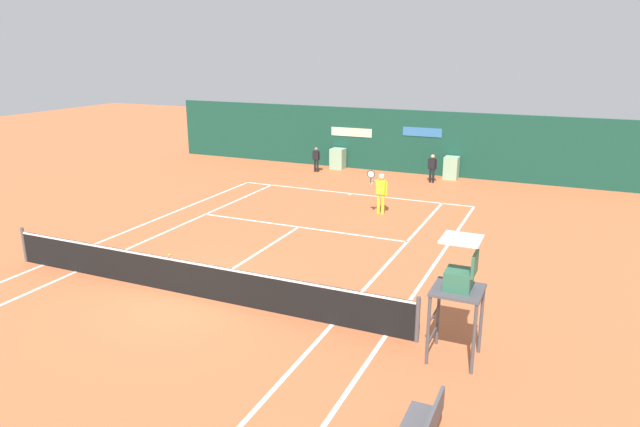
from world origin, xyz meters
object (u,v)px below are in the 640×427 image
Objects in this scene: player_bench at (424,423)px; player_on_baseline at (381,190)px; umpire_chair at (459,283)px; tennis_ball_by_sideline at (170,255)px; tennis_ball_near_service_line at (246,197)px; ball_kid_right_post at (316,158)px; ball_kid_left_post at (432,166)px.

player_bench is 0.65× the size of player_on_baseline.
umpire_chair reaches higher than player_bench.
tennis_ball_by_sideline is at bearing 59.38° from player_bench.
umpire_chair is at bearing -41.61° from tennis_ball_near_service_line.
player_on_baseline reaches higher than player_bench.
ball_kid_right_post is 0.94× the size of ball_kid_left_post.
player_on_baseline is at bearing 26.42° from umpire_chair.
player_on_baseline is at bearing 0.30° from tennis_ball_near_service_line.
ball_kid_left_post is (6.02, 0.00, 0.05)m from ball_kid_right_post.
ball_kid_left_post reaches higher than tennis_ball_by_sideline.
player_on_baseline is at bearing 57.41° from tennis_ball_by_sideline.
ball_kid_right_post is (-10.28, 18.63, 0.23)m from player_bench.
ball_kid_right_post is at bearing 85.02° from tennis_ball_near_service_line.
umpire_chair reaches higher than ball_kid_left_post.
ball_kid_right_post is at bearing 28.89° from player_bench.
umpire_chair is 16.16m from ball_kid_left_post.
tennis_ball_near_service_line is (-10.71, 9.51, -1.65)m from umpire_chair.
ball_kid_right_post is at bearing 8.38° from ball_kid_left_post.
umpire_chair reaches higher than tennis_ball_near_service_line.
ball_kid_right_post reaches higher than tennis_ball_by_sideline.
tennis_ball_by_sideline is (-9.25, 2.49, -1.65)m from umpire_chair.
tennis_ball_near_service_line is (-10.81, 12.55, -0.47)m from player_bench.
umpire_chair is 14.41m from tennis_ball_near_service_line.
ball_kid_left_post is (0.58, 6.05, -0.17)m from player_on_baseline.
umpire_chair is 9.72m from tennis_ball_by_sideline.
player_on_baseline reaches higher than tennis_ball_by_sideline.
player_on_baseline is (-4.84, 12.58, 0.44)m from player_bench.
umpire_chair is at bearing -15.08° from tennis_ball_by_sideline.
ball_kid_left_post is at bearing 68.78° from tennis_ball_by_sideline.
player_on_baseline is 1.42× the size of ball_kid_right_post.
player_on_baseline is 8.42m from tennis_ball_by_sideline.
player_bench is 0.92× the size of ball_kid_right_post.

